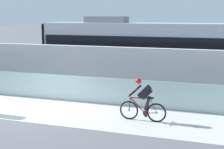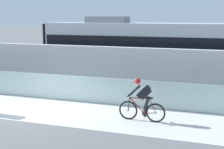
{
  "view_description": "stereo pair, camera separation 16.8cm",
  "coord_description": "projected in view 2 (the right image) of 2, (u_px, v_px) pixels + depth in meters",
  "views": [
    {
      "loc": [
        7.46,
        -11.97,
        3.89
      ],
      "look_at": [
        2.43,
        2.35,
        1.25
      ],
      "focal_mm": 55.01,
      "sensor_mm": 36.0,
      "label": 1
    },
    {
      "loc": [
        7.61,
        -11.91,
        3.89
      ],
      "look_at": [
        2.43,
        2.35,
        1.25
      ],
      "focal_mm": 55.01,
      "sensor_mm": 36.0,
      "label": 2
    }
  ],
  "objects": [
    {
      "name": "ground_plane",
      "position": [
        38.0,
        110.0,
        14.26
      ],
      "size": [
        200.0,
        200.0,
        0.0
      ],
      "primitive_type": "plane",
      "color": "slate"
    },
    {
      "name": "tram_rail_near",
      "position": [
        95.0,
        83.0,
        19.93
      ],
      "size": [
        32.0,
        0.08,
        0.01
      ],
      "primitive_type": "cube",
      "color": "#595654",
      "rests_on": "ground"
    },
    {
      "name": "cyclist_on_bike",
      "position": [
        142.0,
        100.0,
        12.62
      ],
      "size": [
        1.77,
        0.58,
        1.61
      ],
      "color": "black",
      "rests_on": "ground"
    },
    {
      "name": "glass_parapet",
      "position": [
        59.0,
        87.0,
        15.87
      ],
      "size": [
        32.0,
        0.05,
        1.18
      ],
      "primitive_type": "cube",
      "color": "#ADC6C1",
      "rests_on": "ground"
    },
    {
      "name": "tram",
      "position": [
        140.0,
        51.0,
        19.44
      ],
      "size": [
        11.06,
        2.54,
        3.81
      ],
      "color": "silver",
      "rests_on": "ground"
    },
    {
      "name": "concrete_barrier_wall",
      "position": [
        76.0,
        69.0,
        17.43
      ],
      "size": [
        32.0,
        0.36,
        2.37
      ],
      "primitive_type": "cube",
      "color": "silver",
      "rests_on": "ground"
    },
    {
      "name": "tram_rail_far",
      "position": [
        104.0,
        78.0,
        21.26
      ],
      "size": [
        32.0,
        0.08,
        0.01
      ],
      "primitive_type": "cube",
      "color": "#595654",
      "rests_on": "ground"
    },
    {
      "name": "bike_path_deck",
      "position": [
        38.0,
        110.0,
        14.26
      ],
      "size": [
        32.0,
        3.2,
        0.01
      ],
      "primitive_type": "cube",
      "color": "silver",
      "rests_on": "ground"
    }
  ]
}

